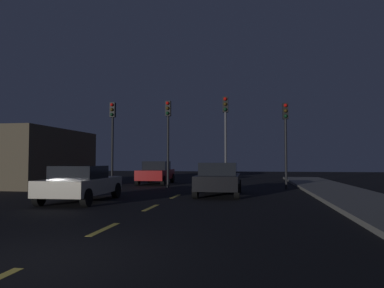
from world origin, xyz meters
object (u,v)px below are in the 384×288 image
(traffic_signal_center_right, at_px, (225,124))
(car_adjacent_lane, at_px, (81,183))
(traffic_signal_far_right, at_px, (286,129))
(traffic_signal_far_left, at_px, (112,128))
(traffic_signal_center_left, at_px, (168,127))
(car_stopped_ahead, at_px, (219,179))
(car_oncoming_far, at_px, (156,172))

(traffic_signal_center_right, bearing_deg, car_adjacent_lane, -123.63)
(traffic_signal_far_right, distance_m, car_adjacent_lane, 11.61)
(traffic_signal_far_left, height_order, traffic_signal_center_left, traffic_signal_far_left)
(car_stopped_ahead, xyz_separation_m, car_adjacent_lane, (-5.02, -3.49, -0.04))
(car_adjacent_lane, relative_size, car_oncoming_far, 0.95)
(traffic_signal_far_left, bearing_deg, car_stopped_ahead, -30.42)
(traffic_signal_far_left, bearing_deg, traffic_signal_far_right, -0.00)
(traffic_signal_center_left, xyz_separation_m, traffic_signal_center_right, (3.42, 0.00, 0.09))
(traffic_signal_far_right, bearing_deg, car_stopped_ahead, -129.75)
(traffic_signal_center_left, bearing_deg, car_oncoming_far, 116.88)
(traffic_signal_center_right, distance_m, car_oncoming_far, 6.59)
(traffic_signal_center_left, distance_m, traffic_signal_center_right, 3.42)
(car_oncoming_far, bearing_deg, traffic_signal_center_left, -63.12)
(traffic_signal_center_left, relative_size, car_stopped_ahead, 1.19)
(traffic_signal_far_left, distance_m, traffic_signal_far_right, 10.29)
(traffic_signal_far_left, height_order, traffic_signal_far_right, traffic_signal_far_left)
(car_adjacent_lane, distance_m, car_oncoming_far, 10.69)
(traffic_signal_far_right, bearing_deg, traffic_signal_center_right, 179.98)
(traffic_signal_far_left, height_order, traffic_signal_center_right, traffic_signal_center_right)
(traffic_signal_center_left, bearing_deg, car_adjacent_lane, -102.00)
(car_adjacent_lane, height_order, car_oncoming_far, car_oncoming_far)
(traffic_signal_center_right, relative_size, car_adjacent_lane, 1.26)
(car_stopped_ahead, bearing_deg, traffic_signal_far_left, 149.58)
(traffic_signal_center_left, height_order, traffic_signal_far_right, traffic_signal_center_left)
(traffic_signal_center_right, height_order, car_oncoming_far, traffic_signal_center_right)
(car_stopped_ahead, bearing_deg, traffic_signal_center_right, 89.99)
(traffic_signal_center_right, relative_size, car_oncoming_far, 1.20)
(traffic_signal_far_left, relative_size, traffic_signal_center_right, 0.97)
(traffic_signal_far_right, height_order, car_oncoming_far, traffic_signal_far_right)
(traffic_signal_far_right, xyz_separation_m, car_stopped_ahead, (-3.38, -4.06, -2.63))
(car_stopped_ahead, bearing_deg, traffic_signal_center_left, 130.09)
(traffic_signal_far_left, height_order, car_adjacent_lane, traffic_signal_far_left)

